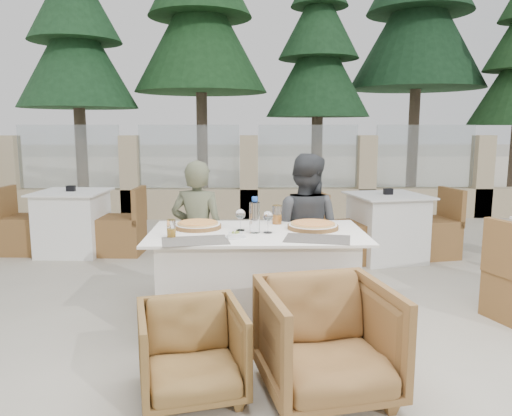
{
  "coord_description": "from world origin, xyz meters",
  "views": [
    {
      "loc": [
        -0.09,
        -3.64,
        1.54
      ],
      "look_at": [
        0.01,
        0.3,
        0.9
      ],
      "focal_mm": 35.0,
      "sensor_mm": 36.0,
      "label": 1
    }
  ],
  "objects_px": {
    "dining_table": "(257,281)",
    "armchair_near_right": "(327,340)",
    "diner_left": "(198,235)",
    "bg_table_b": "(387,227)",
    "pizza_left": "(198,225)",
    "olive_dish": "(235,235)",
    "beer_glass_right": "(277,215)",
    "armchair_near_left": "(192,352)",
    "water_bottle": "(255,215)",
    "bg_table_a": "(73,222)",
    "armchair_far_right": "(292,268)",
    "beer_glass_left": "(171,229)",
    "wine_glass_centre": "(240,219)",
    "diner_right": "(304,231)",
    "wine_glass_near": "(268,221)",
    "pizza_right": "(313,226)",
    "armchair_far_left": "(202,272)"
  },
  "relations": [
    {
      "from": "dining_table",
      "to": "armchair_near_right",
      "type": "height_order",
      "value": "dining_table"
    },
    {
      "from": "diner_left",
      "to": "bg_table_b",
      "type": "distance_m",
      "value": 2.56
    },
    {
      "from": "pizza_left",
      "to": "olive_dish",
      "type": "height_order",
      "value": "pizza_left"
    },
    {
      "from": "beer_glass_right",
      "to": "armchair_near_left",
      "type": "relative_size",
      "value": 0.25
    },
    {
      "from": "bg_table_b",
      "to": "pizza_left",
      "type": "bearing_deg",
      "value": -148.24
    },
    {
      "from": "water_bottle",
      "to": "dining_table",
      "type": "bearing_deg",
      "value": 63.13
    },
    {
      "from": "diner_left",
      "to": "bg_table_a",
      "type": "height_order",
      "value": "diner_left"
    },
    {
      "from": "armchair_far_right",
      "to": "bg_table_b",
      "type": "relative_size",
      "value": 0.36
    },
    {
      "from": "beer_glass_left",
      "to": "beer_glass_right",
      "type": "height_order",
      "value": "beer_glass_right"
    },
    {
      "from": "wine_glass_centre",
      "to": "beer_glass_left",
      "type": "xyz_separation_m",
      "value": [
        -0.49,
        -0.22,
        -0.03
      ]
    },
    {
      "from": "pizza_left",
      "to": "bg_table_b",
      "type": "xyz_separation_m",
      "value": [
        2.02,
        1.88,
        -0.41
      ]
    },
    {
      "from": "diner_right",
      "to": "olive_dish",
      "type": "bearing_deg",
      "value": 73.96
    },
    {
      "from": "wine_glass_near",
      "to": "diner_left",
      "type": "xyz_separation_m",
      "value": [
        -0.57,
        0.57,
        -0.23
      ]
    },
    {
      "from": "beer_glass_left",
      "to": "beer_glass_right",
      "type": "bearing_deg",
      "value": 31.24
    },
    {
      "from": "pizza_right",
      "to": "beer_glass_right",
      "type": "bearing_deg",
      "value": 142.64
    },
    {
      "from": "beer_glass_left",
      "to": "armchair_far_right",
      "type": "height_order",
      "value": "beer_glass_left"
    },
    {
      "from": "water_bottle",
      "to": "wine_glass_near",
      "type": "distance_m",
      "value": 0.11
    },
    {
      "from": "olive_dish",
      "to": "armchair_near_right",
      "type": "distance_m",
      "value": 1.03
    },
    {
      "from": "beer_glass_left",
      "to": "armchair_near_right",
      "type": "relative_size",
      "value": 0.17
    },
    {
      "from": "dining_table",
      "to": "armchair_near_right",
      "type": "bearing_deg",
      "value": -68.55
    },
    {
      "from": "armchair_far_right",
      "to": "bg_table_b",
      "type": "distance_m",
      "value": 1.77
    },
    {
      "from": "olive_dish",
      "to": "beer_glass_right",
      "type": "bearing_deg",
      "value": 56.61
    },
    {
      "from": "armchair_near_right",
      "to": "beer_glass_left",
      "type": "bearing_deg",
      "value": 130.38
    },
    {
      "from": "armchair_near_left",
      "to": "pizza_left",
      "type": "bearing_deg",
      "value": 79.52
    },
    {
      "from": "armchair_near_right",
      "to": "armchair_near_left",
      "type": "bearing_deg",
      "value": 168.26
    },
    {
      "from": "beer_glass_left",
      "to": "bg_table_a",
      "type": "xyz_separation_m",
      "value": [
        -1.58,
        2.59,
        -0.45
      ]
    },
    {
      "from": "beer_glass_left",
      "to": "armchair_far_left",
      "type": "xyz_separation_m",
      "value": [
        0.15,
        0.78,
        -0.55
      ]
    },
    {
      "from": "pizza_right",
      "to": "bg_table_b",
      "type": "distance_m",
      "value": 2.27
    },
    {
      "from": "beer_glass_left",
      "to": "armchair_near_left",
      "type": "distance_m",
      "value": 0.98
    },
    {
      "from": "beer_glass_right",
      "to": "dining_table",
      "type": "bearing_deg",
      "value": -119.64
    },
    {
      "from": "pizza_right",
      "to": "bg_table_b",
      "type": "xyz_separation_m",
      "value": [
        1.14,
        1.93,
        -0.41
      ]
    },
    {
      "from": "beer_glass_left",
      "to": "armchair_near_left",
      "type": "height_order",
      "value": "beer_glass_left"
    },
    {
      "from": "water_bottle",
      "to": "diner_right",
      "type": "height_order",
      "value": "diner_right"
    },
    {
      "from": "water_bottle",
      "to": "bg_table_a",
      "type": "xyz_separation_m",
      "value": [
        -2.18,
        2.44,
        -0.52
      ]
    },
    {
      "from": "armchair_far_right",
      "to": "wine_glass_centre",
      "type": "bearing_deg",
      "value": 39.42
    },
    {
      "from": "water_bottle",
      "to": "diner_right",
      "type": "relative_size",
      "value": 0.2
    },
    {
      "from": "armchair_far_left",
      "to": "diner_right",
      "type": "distance_m",
      "value": 0.96
    },
    {
      "from": "bg_table_a",
      "to": "armchair_far_right",
      "type": "bearing_deg",
      "value": -29.73
    },
    {
      "from": "wine_glass_centre",
      "to": "bg_table_b",
      "type": "xyz_separation_m",
      "value": [
        1.69,
        1.98,
        -0.48
      ]
    },
    {
      "from": "armchair_far_right",
      "to": "pizza_right",
      "type": "bearing_deg",
      "value": 80.26
    },
    {
      "from": "pizza_left",
      "to": "bg_table_a",
      "type": "bearing_deg",
      "value": 127.48
    },
    {
      "from": "pizza_right",
      "to": "beer_glass_left",
      "type": "bearing_deg",
      "value": -165.38
    },
    {
      "from": "wine_glass_centre",
      "to": "bg_table_a",
      "type": "bearing_deg",
      "value": 131.19
    },
    {
      "from": "bg_table_b",
      "to": "water_bottle",
      "type": "bearing_deg",
      "value": -138.87
    },
    {
      "from": "pizza_right",
      "to": "diner_left",
      "type": "relative_size",
      "value": 0.31
    },
    {
      "from": "beer_glass_right",
      "to": "armchair_far_left",
      "type": "bearing_deg",
      "value": 154.11
    },
    {
      "from": "water_bottle",
      "to": "armchair_far_left",
      "type": "distance_m",
      "value": 1.0
    },
    {
      "from": "pizza_left",
      "to": "diner_right",
      "type": "distance_m",
      "value": 0.96
    },
    {
      "from": "armchair_near_left",
      "to": "dining_table",
      "type": "bearing_deg",
      "value": 53.97
    },
    {
      "from": "olive_dish",
      "to": "armchair_near_left",
      "type": "height_order",
      "value": "olive_dish"
    }
  ]
}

